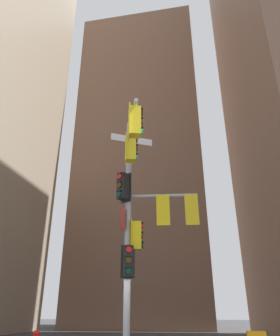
% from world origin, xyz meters
% --- Properties ---
extents(building_mid_block, '(13.44, 13.44, 35.93)m').
position_xyz_m(building_mid_block, '(-3.43, 24.05, 17.97)').
color(building_mid_block, brown).
rests_on(building_mid_block, ground).
extents(signal_pole_assembly, '(3.13, 3.70, 8.65)m').
position_xyz_m(signal_pole_assembly, '(0.49, -0.41, 4.94)').
color(signal_pole_assembly, '#9EA0A3').
rests_on(signal_pole_assembly, ground).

